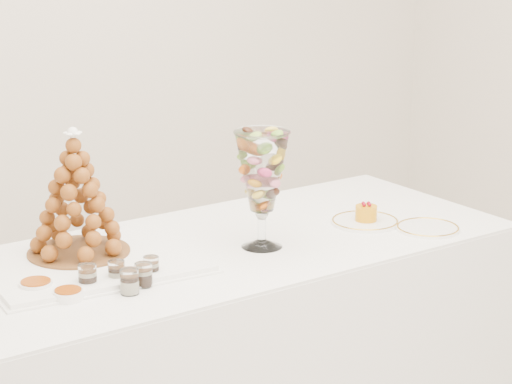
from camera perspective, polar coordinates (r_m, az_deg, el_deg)
buffet_table at (r=3.37m, az=-2.72°, el=-9.57°), size 2.11×0.94×0.79m
lace_tray at (r=3.09m, az=-9.41°, el=-4.04°), size 0.65×0.50×0.02m
macaron_vase at (r=3.16m, az=0.34°, el=1.10°), size 0.17×0.17×0.38m
cake_plate at (r=3.48m, az=6.24°, el=-1.70°), size 0.24×0.24×0.01m
spare_plate at (r=3.45m, az=9.79°, el=-2.05°), size 0.22×0.22×0.01m
verrine_a at (r=2.91m, az=-9.60°, el=-4.79°), size 0.05×0.05×0.07m
verrine_b at (r=2.94m, az=-7.97°, el=-4.54°), size 0.06×0.06×0.07m
verrine_c at (r=2.97m, az=-6.01°, el=-4.28°), size 0.06×0.06×0.06m
verrine_d at (r=2.85m, az=-7.24°, el=-5.10°), size 0.06×0.06×0.07m
verrine_e at (r=2.90m, az=-6.45°, el=-4.73°), size 0.06×0.06×0.07m
ramekin_back at (r=2.92m, az=-12.46°, el=-5.31°), size 0.10×0.10×0.03m
ramekin_front at (r=2.85m, az=-10.68°, el=-5.80°), size 0.08×0.08×0.03m
croquembouche at (r=3.10m, az=-10.26°, el=-0.05°), size 0.32×0.32×0.40m
mousse_cake at (r=3.47m, az=6.31°, el=-1.19°), size 0.08×0.08×0.07m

